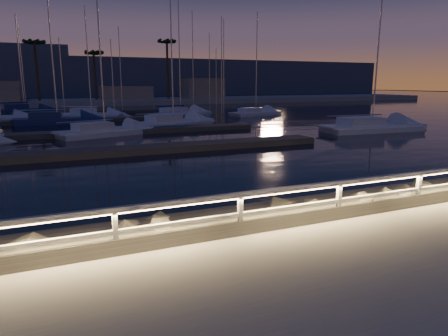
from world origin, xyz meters
The scene contains 17 objects.
ground centered at (0.00, 0.00, 0.00)m, with size 400.00×400.00×0.00m, color #AAA49A.
harbor_water centered at (0.00, 31.22, -0.97)m, with size 400.00×440.00×0.60m.
guard_rail centered at (-0.07, 0.00, 0.77)m, with size 44.11×0.12×1.06m.
riprap centered at (0.98, 1.21, -0.16)m, with size 33.00×3.02×1.41m.
floating_docks centered at (0.00, 32.50, -0.40)m, with size 22.00×36.00×0.40m.
far_shore centered at (-0.12, 74.05, 0.29)m, with size 160.00×14.00×5.20m.
palm_left centered at (-8.00, 72.00, 10.14)m, with size 3.00×3.00×11.20m.
palm_center centered at (2.00, 73.00, 8.78)m, with size 3.00×3.00×9.70m.
palm_right centered at (16.00, 72.00, 11.03)m, with size 3.00×3.00×12.20m.
sailboat_c centered at (-2.43, 25.18, -0.18)m, with size 8.22×4.73×13.48m.
sailboat_g centered at (4.65, 29.73, -0.15)m, with size 9.00×5.39×14.80m.
sailboat_h centered at (19.73, 18.96, -0.14)m, with size 9.97×3.66×16.51m.
sailboat_j centered at (-5.84, 36.88, -0.13)m, with size 8.76×3.32×14.60m.
sailboat_k centered at (8.74, 40.58, -0.16)m, with size 8.73×5.26×14.37m.
sailboat_l centered at (18.39, 38.48, -0.20)m, with size 7.99×4.18×13.02m.
sailboat_m centered at (-9.83, 54.94, -0.13)m, with size 8.16×4.32×13.46m.
sailboat_n centered at (-1.81, 43.40, -0.16)m, with size 7.94×4.77×13.11m.
Camera 1 is at (-6.05, -8.44, 3.68)m, focal length 32.00 mm.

